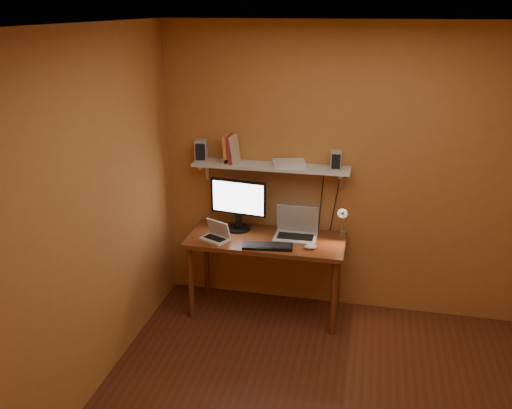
% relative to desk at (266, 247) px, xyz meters
% --- Properties ---
extents(room, '(3.44, 3.24, 2.64)m').
position_rel_desk_xyz_m(room, '(0.68, -1.28, 0.64)').
color(room, '#512514').
rests_on(room, ground).
extents(desk, '(1.40, 0.60, 0.75)m').
position_rel_desk_xyz_m(desk, '(0.00, 0.00, 0.00)').
color(desk, brown).
rests_on(desk, ground).
extents(wall_shelf, '(1.40, 0.25, 0.21)m').
position_rel_desk_xyz_m(wall_shelf, '(0.00, 0.19, 0.69)').
color(wall_shelf, silver).
rests_on(wall_shelf, room).
extents(monitor, '(0.53, 0.25, 0.48)m').
position_rel_desk_xyz_m(monitor, '(-0.29, 0.15, 0.35)').
color(monitor, black).
rests_on(monitor, desk).
extents(laptop, '(0.37, 0.27, 0.28)m').
position_rel_desk_xyz_m(laptop, '(0.26, 0.10, 0.16)').
color(laptop, '#93959B').
rests_on(laptop, desk).
extents(netbook, '(0.29, 0.25, 0.18)m').
position_rel_desk_xyz_m(netbook, '(-0.42, -0.12, 0.14)').
color(netbook, silver).
rests_on(netbook, desk).
extents(keyboard, '(0.44, 0.19, 0.02)m').
position_rel_desk_xyz_m(keyboard, '(0.05, -0.19, 0.10)').
color(keyboard, black).
rests_on(keyboard, desk).
extents(mouse, '(0.12, 0.09, 0.04)m').
position_rel_desk_xyz_m(mouse, '(0.42, -0.14, 0.11)').
color(mouse, silver).
rests_on(mouse, desk).
extents(desk_lamp, '(0.09, 0.23, 0.38)m').
position_rel_desk_xyz_m(desk_lamp, '(0.66, 0.13, 0.29)').
color(desk_lamp, silver).
rests_on(desk_lamp, desk).
extents(speaker_left, '(0.12, 0.12, 0.19)m').
position_rel_desk_xyz_m(speaker_left, '(-0.64, 0.19, 0.81)').
color(speaker_left, '#93959B').
rests_on(speaker_left, wall_shelf).
extents(speaker_right, '(0.10, 0.10, 0.16)m').
position_rel_desk_xyz_m(speaker_right, '(0.57, 0.18, 0.79)').
color(speaker_right, '#93959B').
rests_on(speaker_right, wall_shelf).
extents(books, '(0.13, 0.17, 0.25)m').
position_rel_desk_xyz_m(books, '(-0.36, 0.20, 0.83)').
color(books, orange).
rests_on(books, wall_shelf).
extents(shelf_camera, '(0.10, 0.04, 0.06)m').
position_rel_desk_xyz_m(shelf_camera, '(-0.39, 0.13, 0.74)').
color(shelf_camera, silver).
rests_on(shelf_camera, wall_shelf).
extents(router, '(0.32, 0.26, 0.05)m').
position_rel_desk_xyz_m(router, '(0.16, 0.20, 0.73)').
color(router, silver).
rests_on(router, wall_shelf).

